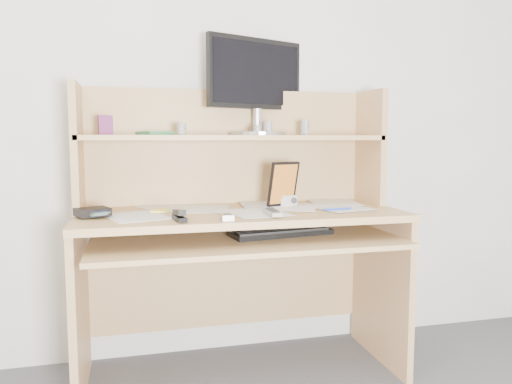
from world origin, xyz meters
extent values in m
cube|color=silver|center=(0.00, 1.80, 1.25)|extent=(3.60, 0.04, 2.50)
cube|color=tan|center=(0.00, 1.48, 0.73)|extent=(1.40, 0.60, 0.03)
cube|color=tan|center=(-0.68, 1.48, 0.36)|extent=(0.03, 0.56, 0.72)
cube|color=tan|center=(0.68, 1.48, 0.36)|extent=(0.03, 0.56, 0.72)
cube|color=tan|center=(0.00, 1.77, 0.34)|extent=(1.34, 0.02, 0.41)
cube|color=tan|center=(0.00, 1.36, 0.64)|extent=(1.28, 0.55, 0.02)
cube|color=tan|center=(0.00, 1.77, 1.02)|extent=(1.40, 0.02, 0.55)
cube|color=tan|center=(-0.68, 1.63, 1.02)|extent=(0.03, 0.30, 0.55)
cube|color=tan|center=(0.68, 1.63, 1.02)|extent=(0.03, 0.30, 0.55)
cube|color=tan|center=(0.00, 1.63, 1.07)|extent=(1.38, 0.30, 0.02)
cube|color=white|center=(0.00, 1.48, 0.75)|extent=(1.32, 0.54, 0.01)
cube|color=black|center=(0.16, 1.40, 0.66)|extent=(0.46, 0.23, 0.02)
cube|color=black|center=(0.16, 1.40, 0.68)|extent=(0.43, 0.21, 0.01)
cube|color=#979893|center=(0.09, 1.31, 0.76)|extent=(0.05, 0.16, 0.02)
cube|color=#B0AFB2|center=(-0.11, 1.25, 0.77)|extent=(0.05, 0.09, 0.02)
cube|color=black|center=(-0.29, 1.28, 0.78)|extent=(0.05, 0.13, 0.04)
cube|color=black|center=(-0.62, 1.45, 0.77)|extent=(0.15, 0.14, 0.03)
cube|color=#FEEA42|center=(-0.35, 1.54, 0.75)|extent=(0.09, 0.09, 0.01)
cube|color=silver|center=(0.24, 1.56, 0.78)|extent=(0.08, 0.03, 0.05)
cube|color=black|center=(0.21, 1.54, 0.86)|extent=(0.14, 0.07, 0.21)
cylinder|color=blue|center=(0.40, 1.37, 0.76)|extent=(0.14, 0.03, 0.01)
cube|color=#AB1D16|center=(-0.57, 1.62, 1.12)|extent=(0.06, 0.04, 0.08)
cube|color=#36884D|center=(-0.35, 1.68, 1.09)|extent=(0.17, 0.20, 0.02)
cylinder|color=black|center=(-0.24, 1.59, 1.11)|extent=(0.05, 0.05, 0.05)
cylinder|color=silver|center=(0.17, 1.65, 1.11)|extent=(0.05, 0.05, 0.07)
cylinder|color=black|center=(0.10, 1.58, 1.10)|extent=(0.05, 0.05, 0.05)
cylinder|color=white|center=(0.35, 1.63, 1.12)|extent=(0.05, 0.05, 0.07)
cylinder|color=#A8A8AD|center=(0.13, 1.69, 1.09)|extent=(0.27, 0.27, 0.02)
cylinder|color=#A8A8AD|center=(0.13, 1.70, 1.15)|extent=(0.04, 0.04, 0.11)
cube|color=black|center=(0.13, 1.72, 1.37)|extent=(0.51, 0.22, 0.33)
cube|color=black|center=(0.13, 1.71, 1.37)|extent=(0.46, 0.18, 0.29)
camera|label=1|loc=(-0.47, -0.64, 1.06)|focal=35.00mm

